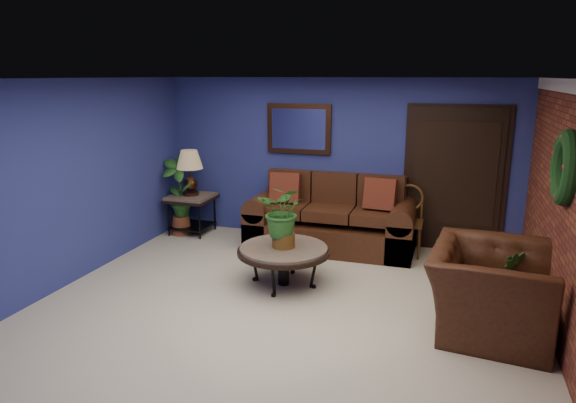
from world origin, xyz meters
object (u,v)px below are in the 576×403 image
(armchair, at_px, (491,290))
(sofa, at_px, (332,223))
(end_table, at_px, (191,204))
(side_chair, at_px, (408,215))
(coffee_table, at_px, (284,251))
(table_lamp, at_px, (190,167))

(armchair, bearing_deg, sofa, 51.55)
(end_table, distance_m, side_chair, 3.45)
(coffee_table, bearing_deg, table_lamp, 142.91)
(coffee_table, height_order, armchair, armchair)
(sofa, height_order, side_chair, sofa)
(coffee_table, relative_size, side_chair, 1.14)
(sofa, relative_size, table_lamp, 3.47)
(sofa, xyz_separation_m, table_lamp, (-2.34, -0.04, 0.73))
(sofa, bearing_deg, armchair, -45.01)
(side_chair, bearing_deg, coffee_table, -129.79)
(coffee_table, relative_size, armchair, 0.86)
(sofa, distance_m, table_lamp, 2.45)
(end_table, distance_m, armchair, 4.91)
(sofa, distance_m, coffee_table, 1.65)
(table_lamp, xyz_separation_m, armchair, (4.45, -2.07, -0.66))
(coffee_table, height_order, side_chair, side_chair)
(sofa, bearing_deg, end_table, -178.96)
(coffee_table, distance_m, end_table, 2.63)
(side_chair, xyz_separation_m, armchair, (1.00, -2.14, -0.13))
(side_chair, relative_size, armchair, 0.75)
(end_table, bearing_deg, sofa, 1.04)
(coffee_table, bearing_deg, end_table, 142.91)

